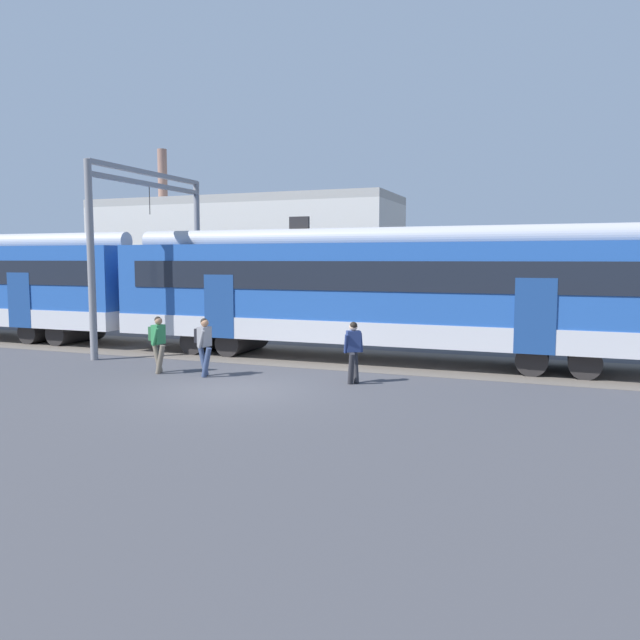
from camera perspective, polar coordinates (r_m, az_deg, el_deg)
ground_plane at (r=16.07m, az=-7.97°, el=-6.36°), size 160.00×160.00×0.00m
track_bed at (r=25.78m, az=-19.13°, el=-2.08°), size 80.00×4.40×0.01m
pedestrian_green at (r=18.68m, az=-14.61°, el=-1.73°), size 0.62×0.58×1.67m
pedestrian_grey at (r=17.86m, az=-10.57°, el=-1.98°), size 0.62×0.59×1.67m
pedestrian_navy at (r=16.58m, az=3.07°, el=-2.56°), size 0.50×0.71×1.67m
catenary_gantry at (r=24.16m, az=-15.25°, el=7.78°), size 0.24×6.64×6.53m
background_building at (r=32.83m, az=-7.10°, el=5.39°), size 16.07×5.00×9.20m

